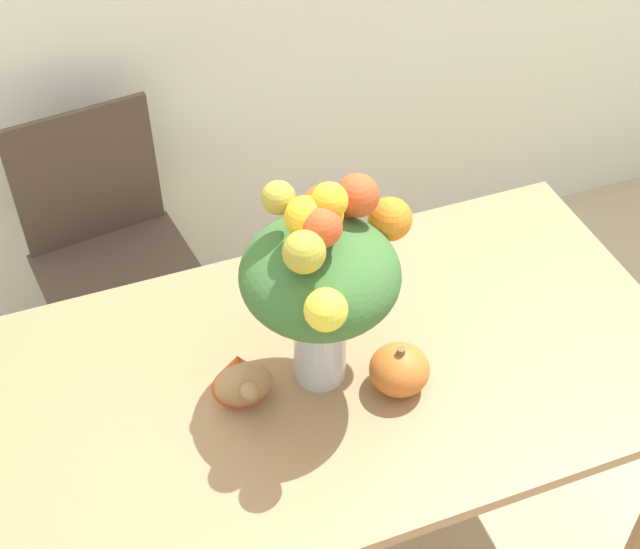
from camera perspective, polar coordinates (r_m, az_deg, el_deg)
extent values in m
cube|color=#9E754C|center=(1.87, -0.52, -6.73)|extent=(1.59, 0.80, 0.03)
cylinder|color=#9E754C|center=(2.59, 12.32, -1.95)|extent=(0.06, 0.06, 0.71)
cylinder|color=silver|center=(1.78, 0.00, -4.00)|extent=(0.11, 0.11, 0.22)
cylinder|color=silver|center=(1.83, 0.00, -5.39)|extent=(0.09, 0.09, 0.09)
cylinder|color=#38662D|center=(1.75, 0.66, -2.92)|extent=(0.01, 0.01, 0.28)
cylinder|color=#38662D|center=(1.76, -0.03, -2.59)|extent=(0.00, 0.00, 0.28)
cylinder|color=#38662D|center=(1.75, -0.68, -2.96)|extent=(0.01, 0.01, 0.28)
cylinder|color=#38662D|center=(1.74, -0.39, -3.53)|extent=(0.01, 0.01, 0.28)
cylinder|color=#38662D|center=(1.74, 0.44, -3.50)|extent=(0.00, 0.00, 0.28)
ellipsoid|color=#38662D|center=(1.66, 0.00, 0.00)|extent=(0.31, 0.31, 0.18)
sphere|color=#D64C23|center=(1.57, 0.14, 4.37)|extent=(0.08, 0.08, 0.08)
sphere|color=yellow|center=(1.58, 0.04, 3.90)|extent=(0.08, 0.08, 0.08)
sphere|color=#D64C23|center=(1.54, 0.08, 3.06)|extent=(0.08, 0.08, 0.08)
sphere|color=#D64C23|center=(1.69, 1.32, 4.40)|extent=(0.07, 0.07, 0.07)
sphere|color=yellow|center=(1.55, 0.59, 4.78)|extent=(0.07, 0.07, 0.07)
sphere|color=yellow|center=(1.51, 0.37, -2.28)|extent=(0.08, 0.08, 0.08)
sphere|color=orange|center=(1.72, 4.51, 3.56)|extent=(0.09, 0.09, 0.09)
sphere|color=#D64C23|center=(1.64, 2.43, 5.08)|extent=(0.08, 0.08, 0.08)
sphere|color=yellow|center=(1.56, -0.96, 3.78)|extent=(0.08, 0.08, 0.08)
sphere|color=#AD9E33|center=(1.59, -2.67, 4.93)|extent=(0.06, 0.06, 0.06)
sphere|color=#AD9E33|center=(1.51, -1.02, 1.45)|extent=(0.08, 0.08, 0.08)
ellipsoid|color=orange|center=(1.81, 5.10, -6.08)|extent=(0.12, 0.12, 0.10)
cylinder|color=brown|center=(1.77, 5.20, -4.97)|extent=(0.02, 0.02, 0.02)
ellipsoid|color=#A87A4C|center=(1.79, -4.92, -7.00)|extent=(0.12, 0.09, 0.09)
cone|color=#C64C23|center=(1.81, -5.22, -6.21)|extent=(0.12, 0.12, 0.10)
sphere|color=#A87A4C|center=(1.73, -4.51, -7.48)|extent=(0.04, 0.04, 0.04)
cube|color=#47382D|center=(2.52, -12.54, -0.28)|extent=(0.47, 0.47, 0.02)
cylinder|color=#47382D|center=(2.55, -14.11, -7.66)|extent=(0.04, 0.04, 0.45)
cylinder|color=#47382D|center=(2.60, -7.03, -5.06)|extent=(0.04, 0.04, 0.45)
cylinder|color=#47382D|center=(2.78, -16.23, -2.75)|extent=(0.04, 0.04, 0.45)
cylinder|color=#47382D|center=(2.83, -9.72, -0.46)|extent=(0.04, 0.04, 0.45)
cube|color=#47382D|center=(2.53, -14.75, 6.06)|extent=(0.40, 0.07, 0.42)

